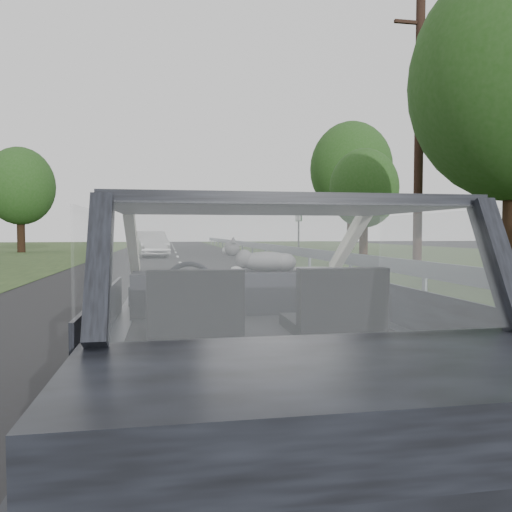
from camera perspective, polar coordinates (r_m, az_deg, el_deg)
name	(u,v)px	position (r m, az deg, el deg)	size (l,w,h in m)	color
ground	(258,439)	(3.29, 0.21, -20.22)	(140.00, 140.00, 0.00)	black
subject_car	(258,323)	(3.09, 0.21, -7.72)	(1.80, 4.00, 1.45)	#1F222B
dashboard	(243,291)	(3.68, -1.54, -4.07)	(1.58, 0.45, 0.30)	black
driver_seat	(195,307)	(2.73, -7.02, -5.80)	(0.50, 0.72, 0.42)	black
passenger_seat	(336,303)	(2.88, 9.13, -5.36)	(0.50, 0.72, 0.42)	black
steering_wheel	(190,287)	(3.34, -7.60, -3.57)	(0.36, 0.36, 0.04)	black
cat	(267,260)	(3.63, 1.22, -0.47)	(0.56, 0.17, 0.25)	slate
guardrail	(347,258)	(13.88, 10.32, -0.28)	(0.05, 90.00, 0.32)	slate
other_car	(151,244)	(27.14, -11.90, 1.35)	(1.65, 4.17, 1.37)	#A8A8A8
highway_sign	(299,233)	(29.72, 4.89, 2.67)	(0.10, 1.03, 2.58)	#0F5F21
utility_pole	(419,136)	(16.89, 18.12, 12.94)	(0.28, 0.28, 8.67)	black
tree_2	(364,204)	(28.44, 12.23, 5.84)	(3.81, 3.81, 5.78)	#1B3E12
tree_3	(351,188)	(39.93, 10.79, 7.69)	(6.36, 6.36, 9.63)	#1B3E12
tree_6	(20,201)	(36.05, -25.33, 5.66)	(4.39, 4.39, 6.65)	#1B3E12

